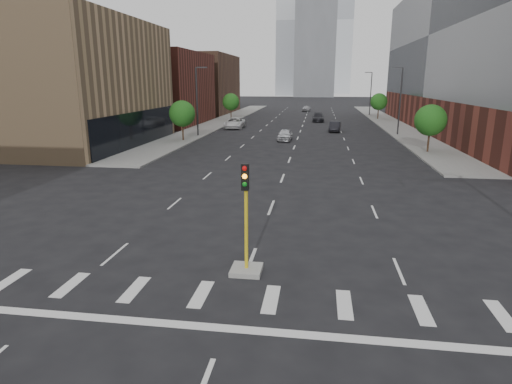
% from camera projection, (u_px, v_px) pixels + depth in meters
% --- Properties ---
extents(sidewalk_left_far, '(5.00, 92.00, 0.15)m').
position_uv_depth(sidewalk_left_far, '(225.00, 120.00, 81.20)').
color(sidewalk_left_far, gray).
rests_on(sidewalk_left_far, ground).
extents(sidewalk_right_far, '(5.00, 92.00, 0.15)m').
position_uv_depth(sidewalk_right_far, '(388.00, 122.00, 77.05)').
color(sidewalk_right_far, gray).
rests_on(sidewalk_right_far, ground).
extents(building_left_mid, '(20.00, 24.00, 14.00)m').
position_uv_depth(building_left_mid, '(53.00, 84.00, 48.63)').
color(building_left_mid, tan).
rests_on(building_left_mid, ground).
extents(building_left_far_a, '(20.00, 22.00, 12.00)m').
position_uv_depth(building_left_far_a, '(144.00, 88.00, 73.78)').
color(building_left_far_a, brown).
rests_on(building_left_far_a, ground).
extents(building_left_far_b, '(20.00, 24.00, 13.00)m').
position_uv_depth(building_left_far_b, '(188.00, 84.00, 98.54)').
color(building_left_far_b, brown).
rests_on(building_left_far_b, ground).
extents(tower_left, '(22.00, 22.00, 70.00)m').
position_uv_depth(tower_left, '(300.00, 23.00, 211.19)').
color(tower_left, '#B2B7BC').
rests_on(tower_left, ground).
extents(tower_right, '(20.00, 20.00, 80.00)m').
position_uv_depth(tower_right, '(335.00, 22.00, 245.73)').
color(tower_right, '#B2B7BC').
rests_on(tower_right, ground).
extents(tower_mid, '(18.00, 18.00, 44.00)m').
position_uv_depth(tower_mid, '(315.00, 47.00, 194.22)').
color(tower_mid, slate).
rests_on(tower_mid, ground).
extents(median_traffic_signal, '(1.20, 1.20, 4.40)m').
position_uv_depth(median_traffic_signal, '(246.00, 250.00, 16.63)').
color(median_traffic_signal, '#999993').
rests_on(median_traffic_signal, ground).
extents(streetlight_right_a, '(1.60, 0.22, 9.07)m').
position_uv_depth(streetlight_right_a, '(400.00, 98.00, 57.83)').
color(streetlight_right_a, '#2D2D30').
rests_on(streetlight_right_a, ground).
extents(streetlight_right_b, '(1.60, 0.22, 9.07)m').
position_uv_depth(streetlight_right_b, '(370.00, 92.00, 91.34)').
color(streetlight_right_b, '#2D2D30').
rests_on(streetlight_right_b, ground).
extents(streetlight_left, '(1.60, 0.22, 9.07)m').
position_uv_depth(streetlight_left, '(198.00, 99.00, 56.76)').
color(streetlight_left, '#2D2D30').
rests_on(streetlight_left, ground).
extents(tree_left_near, '(3.20, 3.20, 4.85)m').
position_uv_depth(tree_left_near, '(182.00, 114.00, 52.46)').
color(tree_left_near, '#382619').
rests_on(tree_left_near, ground).
extents(tree_left_far, '(3.20, 3.20, 4.85)m').
position_uv_depth(tree_left_far, '(231.00, 102.00, 81.18)').
color(tree_left_far, '#382619').
rests_on(tree_left_far, ground).
extents(tree_right_near, '(3.20, 3.20, 4.85)m').
position_uv_depth(tree_right_near, '(431.00, 120.00, 43.79)').
color(tree_right_near, '#382619').
rests_on(tree_right_near, ground).
extents(tree_right_far, '(3.20, 3.20, 4.85)m').
position_uv_depth(tree_right_far, '(379.00, 102.00, 82.09)').
color(tree_right_far, '#382619').
rests_on(tree_right_far, ground).
extents(car_near_left, '(1.83, 4.25, 1.43)m').
position_uv_depth(car_near_left, '(285.00, 135.00, 53.77)').
color(car_near_left, silver).
rests_on(car_near_left, ground).
extents(car_mid_right, '(1.93, 4.60, 1.48)m').
position_uv_depth(car_mid_right, '(335.00, 127.00, 63.26)').
color(car_mid_right, black).
rests_on(car_mid_right, ground).
extents(car_far_left, '(2.89, 6.04, 1.66)m').
position_uv_depth(car_far_left, '(235.00, 123.00, 67.52)').
color(car_far_left, silver).
rests_on(car_far_left, ground).
extents(car_deep_right, '(2.11, 5.10, 1.47)m').
position_uv_depth(car_deep_right, '(318.00, 118.00, 78.42)').
color(car_deep_right, black).
rests_on(car_deep_right, ground).
extents(car_distant, '(2.15, 4.37, 1.44)m').
position_uv_depth(car_distant, '(306.00, 108.00, 104.19)').
color(car_distant, '#A8A9AD').
rests_on(car_distant, ground).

